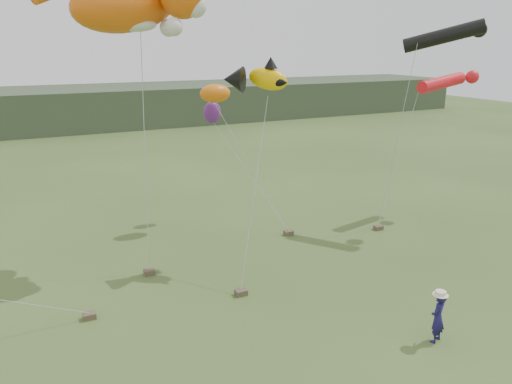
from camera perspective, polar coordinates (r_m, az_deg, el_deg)
ground at (r=16.34m, az=9.13°, el=-14.77°), size 120.00×120.00×0.00m
headland at (r=56.57m, az=-20.87°, el=8.86°), size 90.00×13.00×4.00m
festival_attendant at (r=15.91m, az=20.06°, el=-13.35°), size 0.66×0.55×1.54m
sandbag_anchors at (r=19.98m, az=-1.53°, el=-8.11°), size 13.90×4.59×0.20m
cat_kite at (r=19.57m, az=-13.24°, el=20.32°), size 5.86×3.55×2.68m
fish_kite at (r=19.12m, az=-0.07°, el=12.86°), size 2.72×1.77×1.35m
tube_kites at (r=25.65m, az=21.18°, el=14.17°), size 4.70×3.35×3.35m
misc_kites at (r=23.71m, az=-4.81°, el=10.41°), size 1.45×1.77×1.96m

